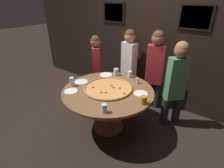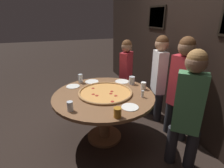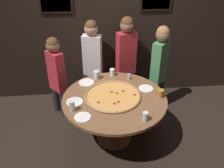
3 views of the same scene
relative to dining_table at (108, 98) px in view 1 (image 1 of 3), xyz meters
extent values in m
plane|color=black|center=(0.00, 0.00, -0.59)|extent=(24.00, 24.00, 0.00)
cube|color=black|center=(0.00, 1.31, 0.71)|extent=(6.40, 0.06, 2.60)
cube|color=black|center=(-0.80, 1.27, 1.16)|extent=(0.52, 0.02, 0.40)
cube|color=#B2A893|center=(-0.80, 1.27, 1.16)|extent=(0.46, 0.01, 0.34)
cube|color=black|center=(0.80, 1.27, 1.16)|extent=(0.52, 0.02, 0.40)
cube|color=slate|center=(0.80, 1.27, 1.16)|extent=(0.46, 0.01, 0.34)
cylinder|color=brown|center=(0.00, 0.00, 0.13)|extent=(1.43, 1.43, 0.04)
cylinder|color=brown|center=(0.00, 0.00, -0.24)|extent=(0.16, 0.16, 0.70)
cylinder|color=brown|center=(0.00, 0.00, -0.57)|extent=(0.52, 0.52, 0.04)
cylinder|color=#E0994C|center=(-0.02, 0.03, 0.15)|extent=(0.74, 0.74, 0.01)
torus|color=#B27F4C|center=(-0.02, 0.03, 0.16)|extent=(0.78, 0.78, 0.03)
cylinder|color=#A8281E|center=(0.04, 0.09, 0.16)|extent=(0.04, 0.04, 0.00)
cylinder|color=#A8281E|center=(-0.02, 0.13, 0.16)|extent=(0.04, 0.04, 0.00)
cylinder|color=#A8281E|center=(0.14, 0.13, 0.16)|extent=(0.04, 0.04, 0.00)
cylinder|color=#A8281E|center=(0.28, 0.03, 0.16)|extent=(0.04, 0.04, 0.00)
cylinder|color=#A8281E|center=(-0.22, -0.10, 0.16)|extent=(0.04, 0.04, 0.00)
cylinder|color=#A8281E|center=(-0.01, -0.15, 0.16)|extent=(0.04, 0.04, 0.00)
cylinder|color=#A8281E|center=(0.04, -0.11, 0.16)|extent=(0.04, 0.04, 0.00)
cylinder|color=white|center=(0.03, 0.62, 0.20)|extent=(0.08, 0.08, 0.11)
cylinder|color=silver|center=(-0.22, 0.54, 0.21)|extent=(0.09, 0.09, 0.13)
cylinder|color=silver|center=(0.32, -0.50, 0.21)|extent=(0.07, 0.07, 0.12)
cylinder|color=silver|center=(-0.56, -0.23, 0.22)|extent=(0.07, 0.07, 0.15)
cylinder|color=#BC7A23|center=(0.63, -0.03, 0.20)|extent=(0.09, 0.09, 0.11)
cylinder|color=white|center=(-0.38, 0.43, 0.15)|extent=(0.23, 0.23, 0.01)
cylinder|color=white|center=(-0.43, -0.37, 0.15)|extent=(0.21, 0.21, 0.01)
cylinder|color=white|center=(0.47, 0.19, 0.15)|extent=(0.21, 0.21, 0.01)
cylinder|color=white|center=(-0.54, -0.05, 0.15)|extent=(0.22, 0.22, 0.01)
cylinder|color=silver|center=(0.27, 0.47, 0.19)|extent=(0.04, 0.04, 0.08)
cylinder|color=#B7B7BC|center=(0.27, 0.47, 0.24)|extent=(0.04, 0.04, 0.01)
cylinder|color=#232328|center=(-0.78, 0.63, -0.36)|extent=(0.18, 0.18, 0.47)
cylinder|color=#232328|center=(-0.91, 0.79, -0.36)|extent=(0.18, 0.18, 0.47)
cube|color=red|center=(-0.85, 0.71, 0.21)|extent=(0.30, 0.31, 0.66)
sphere|color=#8C664C|center=(-0.85, 0.71, 0.65)|extent=(0.20, 0.20, 0.20)
sphere|color=brown|center=(-0.85, 0.71, 0.68)|extent=(0.19, 0.19, 0.19)
cylinder|color=#232328|center=(0.89, 0.83, -0.34)|extent=(0.19, 0.19, 0.51)
cylinder|color=#232328|center=(0.73, 0.67, -0.34)|extent=(0.19, 0.19, 0.51)
cube|color=#4C8C59|center=(0.81, 0.75, 0.27)|extent=(0.33, 0.33, 0.71)
sphere|color=#8C664C|center=(0.81, 0.75, 0.74)|extent=(0.22, 0.22, 0.22)
sphere|color=#9E703D|center=(0.81, 0.75, 0.78)|extent=(0.20, 0.20, 0.20)
cylinder|color=#232328|center=(-0.16, 1.04, -0.33)|extent=(0.17, 0.17, 0.52)
cylinder|color=#232328|center=(-0.38, 1.10, -0.33)|extent=(0.17, 0.17, 0.52)
cube|color=white|center=(-0.27, 1.07, 0.28)|extent=(0.34, 0.23, 0.72)
sphere|color=tan|center=(-0.27, 1.07, 0.76)|extent=(0.22, 0.22, 0.22)
sphere|color=brown|center=(-0.27, 1.07, 0.80)|extent=(0.21, 0.21, 0.21)
cylinder|color=#232328|center=(0.42, 1.10, -0.33)|extent=(0.17, 0.17, 0.53)
cylinder|color=#232328|center=(0.19, 1.03, -0.33)|extent=(0.17, 0.17, 0.53)
cube|color=red|center=(0.31, 1.06, 0.31)|extent=(0.35, 0.25, 0.74)
sphere|color=#8C664C|center=(0.31, 1.06, 0.79)|extent=(0.23, 0.23, 0.23)
sphere|color=brown|center=(0.31, 1.06, 0.83)|extent=(0.21, 0.21, 0.21)
camera|label=1|loc=(1.46, -1.91, 1.46)|focal=28.00mm
camera|label=2|loc=(2.16, -0.63, 1.18)|focal=28.00mm
camera|label=3|loc=(-0.29, -2.76, 2.11)|focal=40.00mm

